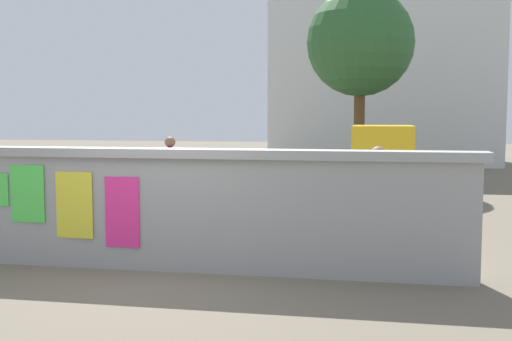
# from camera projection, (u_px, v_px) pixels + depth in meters

# --- Properties ---
(ground) EXTENTS (60.00, 60.00, 0.00)m
(ground) POSITION_uv_depth(u_px,v_px,m) (269.00, 195.00, 16.41)
(ground) COLOR #6B6051
(poster_wall) EXTENTS (8.14, 0.42, 1.63)m
(poster_wall) POSITION_uv_depth(u_px,v_px,m) (169.00, 208.00, 8.51)
(poster_wall) COLOR #999999
(poster_wall) RESTS_ON ground
(auto_rickshaw_truck) EXTENTS (3.61, 1.52, 1.85)m
(auto_rickshaw_truck) POSITION_uv_depth(u_px,v_px,m) (333.00, 172.00, 13.11)
(auto_rickshaw_truck) COLOR black
(auto_rickshaw_truck) RESTS_ON ground
(motorcycle) EXTENTS (1.90, 0.56, 0.87)m
(motorcycle) POSITION_uv_depth(u_px,v_px,m) (20.00, 212.00, 10.60)
(motorcycle) COLOR black
(motorcycle) RESTS_ON ground
(bicycle_near) EXTENTS (1.70, 0.44, 0.95)m
(bicycle_near) POSITION_uv_depth(u_px,v_px,m) (231.00, 217.00, 10.65)
(bicycle_near) COLOR black
(bicycle_near) RESTS_ON ground
(bicycle_far) EXTENTS (1.67, 0.56, 0.95)m
(bicycle_far) POSITION_uv_depth(u_px,v_px,m) (88.00, 199.00, 12.89)
(bicycle_far) COLOR black
(bicycle_far) RESTS_ON ground
(person_walking) EXTENTS (0.42, 0.42, 1.62)m
(person_walking) POSITION_uv_depth(u_px,v_px,m) (170.00, 168.00, 13.07)
(person_walking) COLOR #BF6626
(person_walking) RESTS_ON ground
(person_bystander) EXTENTS (0.47, 0.47, 1.62)m
(person_bystander) POSITION_uv_depth(u_px,v_px,m) (377.00, 189.00, 9.32)
(person_bystander) COLOR purple
(person_bystander) RESTS_ON ground
(tree_roadside) EXTENTS (3.17, 3.17, 5.76)m
(tree_roadside) POSITION_uv_depth(u_px,v_px,m) (360.00, 43.00, 18.80)
(tree_roadside) COLOR brown
(tree_roadside) RESTS_ON ground
(building_background) EXTENTS (9.42, 5.83, 8.98)m
(building_background) POSITION_uv_depth(u_px,v_px,m) (384.00, 57.00, 27.23)
(building_background) COLOR silver
(building_background) RESTS_ON ground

